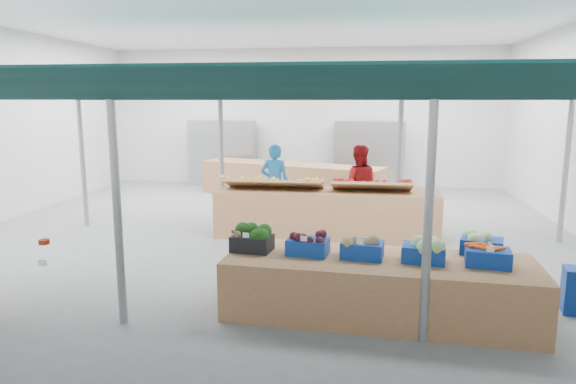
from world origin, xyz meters
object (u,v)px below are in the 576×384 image
Objects in this scene: fruit_counter at (326,213)px; vendor_left at (275,183)px; vendor_right at (358,185)px; veg_counter at (378,287)px.

vendor_left is (-1.20, 1.10, 0.40)m from fruit_counter.
vendor_right is at bearing 61.25° from fruit_counter.
veg_counter is 0.88× the size of fruit_counter.
veg_counter is 5.23m from vendor_left.
fruit_counter is 1.68m from vendor_left.
vendor_left is 1.00× the size of vendor_right.
vendor_left is (-2.10, 4.77, 0.49)m from veg_counter.
fruit_counter is 2.50× the size of vendor_right.
vendor_right is at bearing 179.86° from vendor_left.
vendor_left is at bearing 117.78° from veg_counter.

